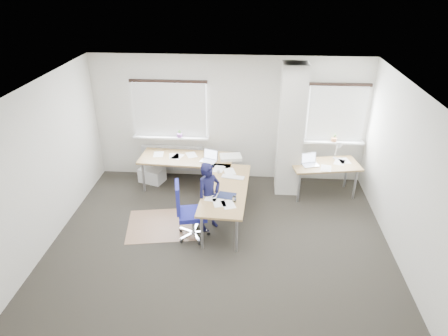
# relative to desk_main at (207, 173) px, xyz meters

# --- Properties ---
(ground) EXTENTS (6.00, 6.00, 0.00)m
(ground) POSITION_rel_desk_main_xyz_m (0.37, -1.28, -0.69)
(ground) COLOR #282520
(ground) RESTS_ON ground
(room_shell) EXTENTS (6.04, 5.04, 2.82)m
(room_shell) POSITION_rel_desk_main_xyz_m (0.55, -0.83, 1.05)
(room_shell) COLOR beige
(room_shell) RESTS_ON ground
(floor_mat) EXTENTS (1.46, 1.30, 0.01)m
(floor_mat) POSITION_rel_desk_main_xyz_m (-0.78, -0.88, -0.69)
(floor_mat) COLOR #926A4F
(floor_mat) RESTS_ON ground
(white_crate) EXTENTS (0.62, 0.53, 0.32)m
(white_crate) POSITION_rel_desk_main_xyz_m (-1.37, 0.82, -0.53)
(white_crate) COLOR white
(white_crate) RESTS_ON ground
(desk_main) EXTENTS (2.41, 2.72, 0.96)m
(desk_main) POSITION_rel_desk_main_xyz_m (0.00, 0.00, 0.00)
(desk_main) COLOR #9C7D43
(desk_main) RESTS_ON ground
(desk_side) EXTENTS (1.50, 0.93, 1.22)m
(desk_side) POSITION_rel_desk_main_xyz_m (2.43, 0.52, -0.01)
(desk_side) COLOR #9C7D43
(desk_side) RESTS_ON ground
(task_chair) EXTENTS (0.62, 0.61, 1.12)m
(task_chair) POSITION_rel_desk_main_xyz_m (-0.18, -1.19, -0.38)
(task_chair) COLOR navy
(task_chair) RESTS_ON ground
(person) EXTENTS (0.57, 0.57, 1.34)m
(person) POSITION_rel_desk_main_xyz_m (0.13, -0.87, -0.02)
(person) COLOR black
(person) RESTS_ON ground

